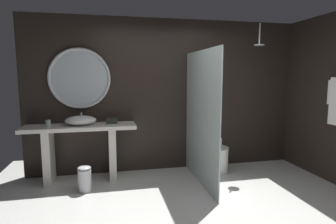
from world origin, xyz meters
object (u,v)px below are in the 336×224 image
object	(u,v)px
vessel_sink	(81,120)
tissue_box	(112,121)
tumbler_cup	(48,123)
rain_shower_head	(259,42)
round_wall_mirror	(80,78)
waste_bin	(85,179)
toilet	(215,156)

from	to	relation	value
vessel_sink	tissue_box	size ratio (longest dim) A/B	2.83
tumbler_cup	rain_shower_head	size ratio (longest dim) A/B	0.26
tumbler_cup	round_wall_mirror	world-z (taller)	round_wall_mirror
vessel_sink	waste_bin	xyz separation A→B (m)	(0.07, -0.47, -0.77)
tissue_box	rain_shower_head	distance (m)	2.74
rain_shower_head	waste_bin	distance (m)	3.48
vessel_sink	round_wall_mirror	bearing A→B (deg)	92.46
toilet	waste_bin	size ratio (longest dim) A/B	1.58
tissue_box	rain_shower_head	world-z (taller)	rain_shower_head
vessel_sink	rain_shower_head	size ratio (longest dim) A/B	1.29
round_wall_mirror	rain_shower_head	bearing A→B (deg)	-7.40
toilet	waste_bin	xyz separation A→B (m)	(-2.14, -0.41, -0.07)
rain_shower_head	waste_bin	world-z (taller)	rain_shower_head
tumbler_cup	tissue_box	xyz separation A→B (m)	(0.95, 0.02, -0.00)
vessel_sink	toilet	xyz separation A→B (m)	(2.21, -0.06, -0.70)
toilet	round_wall_mirror	bearing A→B (deg)	172.92
vessel_sink	rain_shower_head	bearing A→B (deg)	-3.29
vessel_sink	waste_bin	bearing A→B (deg)	-81.96
round_wall_mirror	toilet	world-z (taller)	round_wall_mirror
tissue_box	round_wall_mirror	size ratio (longest dim) A/B	0.17
rain_shower_head	toilet	world-z (taller)	rain_shower_head
round_wall_mirror	toilet	xyz separation A→B (m)	(2.22, -0.28, -1.35)
round_wall_mirror	rain_shower_head	size ratio (longest dim) A/B	2.67
tumbler_cup	round_wall_mirror	distance (m)	0.84
tumbler_cup	toilet	size ratio (longest dim) A/B	0.16
tumbler_cup	waste_bin	bearing A→B (deg)	-41.28
tumbler_cup	rain_shower_head	distance (m)	3.61
toilet	rain_shower_head	bearing A→B (deg)	-8.46
toilet	tumbler_cup	bearing A→B (deg)	178.57
tissue_box	round_wall_mirror	world-z (taller)	round_wall_mirror
vessel_sink	tissue_box	world-z (taller)	vessel_sink
round_wall_mirror	rain_shower_head	world-z (taller)	rain_shower_head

